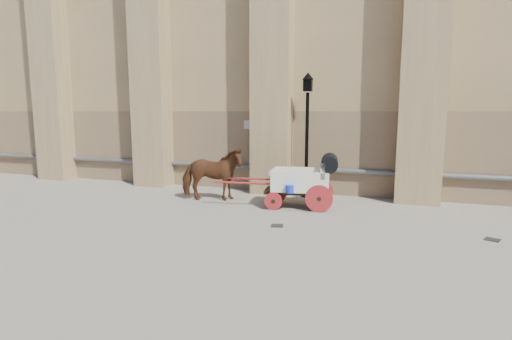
% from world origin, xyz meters
% --- Properties ---
extents(ground, '(90.00, 90.00, 0.00)m').
position_xyz_m(ground, '(0.00, 0.00, 0.00)').
color(ground, gray).
rests_on(ground, ground).
extents(horse, '(2.30, 1.52, 1.78)m').
position_xyz_m(horse, '(-2.55, 1.72, 0.89)').
color(horse, brown).
rests_on(horse, ground).
extents(carriage, '(3.96, 1.54, 1.69)m').
position_xyz_m(carriage, '(0.61, 1.80, 0.91)').
color(carriage, black).
rests_on(carriage, ground).
extents(street_lamp, '(0.40, 0.40, 4.31)m').
position_xyz_m(street_lamp, '(0.34, 3.36, 2.31)').
color(street_lamp, black).
rests_on(street_lamp, ground).
extents(drain_grate_near, '(0.38, 0.38, 0.01)m').
position_xyz_m(drain_grate_near, '(0.36, -0.50, 0.01)').
color(drain_grate_near, black).
rests_on(drain_grate_near, ground).
extents(drain_grate_far, '(0.42, 0.42, 0.01)m').
position_xyz_m(drain_grate_far, '(5.48, 0.00, 0.01)').
color(drain_grate_far, black).
rests_on(drain_grate_far, ground).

